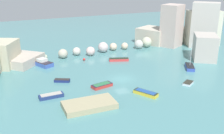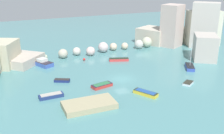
% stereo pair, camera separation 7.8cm
% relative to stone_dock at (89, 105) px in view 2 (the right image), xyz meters
% --- Properties ---
extents(cove_water, '(160.00, 160.00, 0.00)m').
position_rel_stone_dock_xyz_m(cove_water, '(9.58, 8.23, -0.43)').
color(cove_water, teal).
rests_on(cove_water, ground).
extents(cliff_headland_right, '(20.73, 27.98, 12.03)m').
position_rel_stone_dock_xyz_m(cliff_headland_right, '(36.85, 22.97, 3.93)').
color(cliff_headland_right, beige).
rests_on(cliff_headland_right, ground).
extents(rock_breakwater, '(32.96, 4.08, 2.79)m').
position_rel_stone_dock_xyz_m(rock_breakwater, '(14.76, 26.66, 0.74)').
color(rock_breakwater, beige).
rests_on(rock_breakwater, ground).
extents(stone_dock, '(7.91, 4.46, 0.85)m').
position_rel_stone_dock_xyz_m(stone_dock, '(0.00, 0.00, 0.00)').
color(stone_dock, tan).
rests_on(stone_dock, ground).
extents(channel_buoy, '(0.58, 0.58, 0.58)m').
position_rel_stone_dock_xyz_m(channel_buoy, '(6.84, 22.32, -0.14)').
color(channel_buoy, red).
rests_on(channel_buoy, cove_water).
extents(moored_boat_0, '(2.67, 2.34, 0.43)m').
position_rel_stone_dock_xyz_m(moored_boat_0, '(19.38, 1.02, -0.21)').
color(moored_boat_0, white).
rests_on(moored_boat_0, cove_water).
extents(moored_boat_1, '(3.92, 2.18, 0.61)m').
position_rel_stone_dock_xyz_m(moored_boat_1, '(4.64, 6.28, -0.11)').
color(moored_boat_1, red).
rests_on(moored_boat_1, cove_water).
extents(moored_boat_2, '(3.08, 4.26, 0.64)m').
position_rel_stone_dock_xyz_m(moored_boat_2, '(9.95, 0.28, -0.09)').
color(moored_boat_2, yellow).
rests_on(moored_boat_2, cove_water).
extents(moored_boat_3, '(3.59, 4.36, 5.55)m').
position_rel_stone_dock_xyz_m(moored_boat_3, '(25.30, 7.66, -0.03)').
color(moored_boat_3, '#324CAD').
rests_on(moored_boat_3, cove_water).
extents(moored_boat_4, '(2.99, 2.24, 0.53)m').
position_rel_stone_dock_xyz_m(moored_boat_4, '(-1.12, 11.63, -0.17)').
color(moored_boat_4, navy).
rests_on(moored_boat_4, cove_water).
extents(moored_boat_5, '(3.94, 1.39, 0.65)m').
position_rel_stone_dock_xyz_m(moored_boat_5, '(-4.44, 5.74, -0.11)').
color(moored_boat_5, navy).
rests_on(moored_boat_5, cove_water).
extents(moored_boat_6, '(4.51, 6.32, 1.58)m').
position_rel_stone_dock_xyz_m(moored_boat_6, '(-2.72, 23.06, 0.15)').
color(moored_boat_6, '#3B5AB1').
rests_on(moored_boat_6, cove_water).
extents(moored_boat_7, '(4.58, 2.63, 0.65)m').
position_rel_stone_dock_xyz_m(moored_boat_7, '(14.03, 18.71, -0.11)').
color(moored_boat_7, '#CE3B3B').
rests_on(moored_boat_7, cove_water).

